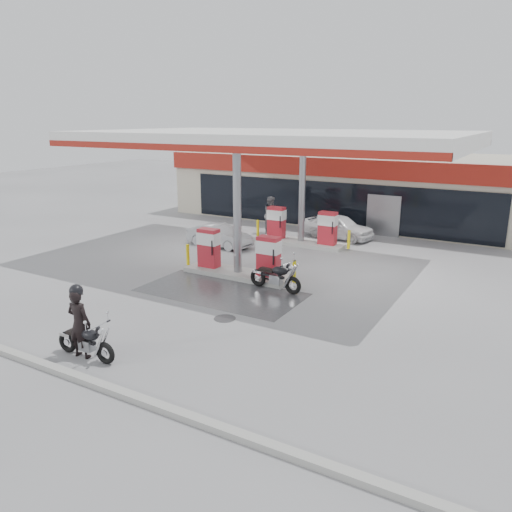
{
  "coord_description": "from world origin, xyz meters",
  "views": [
    {
      "loc": [
        10.18,
        -14.24,
        6.12
      ],
      "look_at": [
        1.31,
        1.18,
        1.2
      ],
      "focal_mm": 35.0,
      "sensor_mm": 36.0,
      "label": 1
    }
  ],
  "objects_px": {
    "sedan_white": "(339,226)",
    "parked_motorcycle": "(276,277)",
    "biker_main": "(79,323)",
    "hatchback_silver": "(219,235)",
    "parked_car_left": "(277,206)",
    "pump_island_near": "(238,259)",
    "pump_island_far": "(301,230)",
    "main_motorcycle": "(87,342)",
    "attendant": "(271,215)"
  },
  "relations": [
    {
      "from": "biker_main",
      "to": "attendant",
      "type": "bearing_deg",
      "value": -86.22
    },
    {
      "from": "attendant",
      "to": "parked_car_left",
      "type": "bearing_deg",
      "value": 6.52
    },
    {
      "from": "biker_main",
      "to": "parked_motorcycle",
      "type": "distance_m",
      "value": 7.55
    },
    {
      "from": "pump_island_near",
      "to": "parked_motorcycle",
      "type": "bearing_deg",
      "value": -20.46
    },
    {
      "from": "attendant",
      "to": "parked_car_left",
      "type": "height_order",
      "value": "attendant"
    },
    {
      "from": "pump_island_far",
      "to": "biker_main",
      "type": "distance_m",
      "value": 14.07
    },
    {
      "from": "pump_island_far",
      "to": "parked_car_left",
      "type": "distance_m",
      "value": 7.5
    },
    {
      "from": "biker_main",
      "to": "main_motorcycle",
      "type": "bearing_deg",
      "value": 176.42
    },
    {
      "from": "sedan_white",
      "to": "parked_motorcycle",
      "type": "bearing_deg",
      "value": -163.2
    },
    {
      "from": "parked_motorcycle",
      "to": "hatchback_silver",
      "type": "relative_size",
      "value": 0.66
    },
    {
      "from": "parked_car_left",
      "to": "hatchback_silver",
      "type": "bearing_deg",
      "value": 179.11
    },
    {
      "from": "main_motorcycle",
      "to": "sedan_white",
      "type": "height_order",
      "value": "sedan_white"
    },
    {
      "from": "biker_main",
      "to": "hatchback_silver",
      "type": "xyz_separation_m",
      "value": [
        -3.46,
        11.67,
        -0.39
      ]
    },
    {
      "from": "attendant",
      "to": "hatchback_silver",
      "type": "relative_size",
      "value": 0.6
    },
    {
      "from": "pump_island_near",
      "to": "main_motorcycle",
      "type": "height_order",
      "value": "pump_island_near"
    },
    {
      "from": "main_motorcycle",
      "to": "biker_main",
      "type": "bearing_deg",
      "value": -178.88
    },
    {
      "from": "sedan_white",
      "to": "attendant",
      "type": "height_order",
      "value": "attendant"
    },
    {
      "from": "hatchback_silver",
      "to": "parked_car_left",
      "type": "height_order",
      "value": "parked_car_left"
    },
    {
      "from": "pump_island_near",
      "to": "hatchback_silver",
      "type": "bearing_deg",
      "value": 132.59
    },
    {
      "from": "attendant",
      "to": "sedan_white",
      "type": "bearing_deg",
      "value": -96.63
    },
    {
      "from": "sedan_white",
      "to": "attendant",
      "type": "bearing_deg",
      "value": 111.15
    },
    {
      "from": "pump_island_near",
      "to": "pump_island_far",
      "type": "bearing_deg",
      "value": 90.0
    },
    {
      "from": "sedan_white",
      "to": "attendant",
      "type": "distance_m",
      "value": 3.75
    },
    {
      "from": "pump_island_near",
      "to": "sedan_white",
      "type": "bearing_deg",
      "value": 82.04
    },
    {
      "from": "main_motorcycle",
      "to": "attendant",
      "type": "height_order",
      "value": "attendant"
    },
    {
      "from": "pump_island_far",
      "to": "hatchback_silver",
      "type": "xyz_separation_m",
      "value": [
        -3.31,
        -2.4,
        -0.16
      ]
    },
    {
      "from": "pump_island_near",
      "to": "biker_main",
      "type": "height_order",
      "value": "biker_main"
    },
    {
      "from": "pump_island_near",
      "to": "pump_island_far",
      "type": "relative_size",
      "value": 1.0
    },
    {
      "from": "attendant",
      "to": "pump_island_near",
      "type": "bearing_deg",
      "value": -178.78
    },
    {
      "from": "attendant",
      "to": "main_motorcycle",
      "type": "bearing_deg",
      "value": 173.09
    },
    {
      "from": "attendant",
      "to": "pump_island_far",
      "type": "bearing_deg",
      "value": -138.26
    },
    {
      "from": "parked_motorcycle",
      "to": "parked_car_left",
      "type": "distance_m",
      "value": 14.42
    },
    {
      "from": "sedan_white",
      "to": "hatchback_silver",
      "type": "relative_size",
      "value": 1.11
    },
    {
      "from": "pump_island_near",
      "to": "biker_main",
      "type": "xyz_separation_m",
      "value": [
        0.15,
        -8.07,
        0.24
      ]
    },
    {
      "from": "main_motorcycle",
      "to": "parked_car_left",
      "type": "relative_size",
      "value": 0.43
    },
    {
      "from": "sedan_white",
      "to": "parked_car_left",
      "type": "xyz_separation_m",
      "value": [
        -5.65,
        3.8,
        0.03
      ]
    },
    {
      "from": "biker_main",
      "to": "parked_car_left",
      "type": "relative_size",
      "value": 0.41
    },
    {
      "from": "pump_island_near",
      "to": "parked_car_left",
      "type": "xyz_separation_m",
      "value": [
        -4.5,
        12.0,
        -0.04
      ]
    },
    {
      "from": "pump_island_near",
      "to": "hatchback_silver",
      "type": "height_order",
      "value": "pump_island_near"
    },
    {
      "from": "pump_island_near",
      "to": "sedan_white",
      "type": "relative_size",
      "value": 1.38
    },
    {
      "from": "main_motorcycle",
      "to": "parked_motorcycle",
      "type": "xyz_separation_m",
      "value": [
        1.81,
        7.26,
        0.05
      ]
    },
    {
      "from": "sedan_white",
      "to": "parked_car_left",
      "type": "height_order",
      "value": "parked_car_left"
    },
    {
      "from": "hatchback_silver",
      "to": "parked_car_left",
      "type": "distance_m",
      "value": 8.48
    },
    {
      "from": "parked_motorcycle",
      "to": "attendant",
      "type": "height_order",
      "value": "attendant"
    },
    {
      "from": "parked_motorcycle",
      "to": "sedan_white",
      "type": "xyz_separation_m",
      "value": [
        -1.0,
        9.0,
        0.13
      ]
    },
    {
      "from": "biker_main",
      "to": "parked_car_left",
      "type": "bearing_deg",
      "value": -82.89
    },
    {
      "from": "hatchback_silver",
      "to": "sedan_white",
      "type": "bearing_deg",
      "value": -39.69
    },
    {
      "from": "biker_main",
      "to": "hatchback_silver",
      "type": "relative_size",
      "value": 0.56
    },
    {
      "from": "hatchback_silver",
      "to": "pump_island_near",
      "type": "bearing_deg",
      "value": -133.0
    },
    {
      "from": "main_motorcycle",
      "to": "pump_island_far",
      "type": "bearing_deg",
      "value": 90.16
    }
  ]
}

